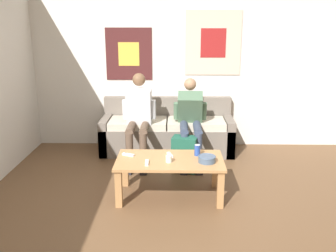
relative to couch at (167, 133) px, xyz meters
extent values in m
plane|color=brown|center=(0.05, -2.08, -0.28)|extent=(18.00, 18.00, 0.00)
cube|color=silver|center=(0.05, 0.35, 1.00)|extent=(10.00, 0.05, 2.55)
cube|color=#471E1E|center=(-0.58, 0.32, 1.13)|extent=(0.69, 0.01, 0.77)
cube|color=gold|center=(-0.58, 0.31, 1.13)|extent=(0.31, 0.01, 0.35)
cube|color=beige|center=(0.68, 0.32, 1.30)|extent=(0.83, 0.01, 0.94)
cube|color=maroon|center=(0.68, 0.31, 1.30)|extent=(0.37, 0.01, 0.42)
cube|color=#70665B|center=(0.00, 0.26, 0.11)|extent=(1.93, 0.13, 0.77)
cube|color=#70665B|center=(0.00, -0.09, -0.08)|extent=(1.93, 0.57, 0.40)
cube|color=#70665B|center=(-0.91, -0.09, -0.02)|extent=(0.12, 0.57, 0.52)
cube|color=#70665B|center=(0.91, -0.09, -0.02)|extent=(0.12, 0.57, 0.52)
cube|color=beige|center=(-0.42, -0.09, 0.17)|extent=(0.83, 0.53, 0.10)
cube|color=beige|center=(0.42, -0.09, 0.17)|extent=(0.83, 0.53, 0.10)
cube|color=#B27F4C|center=(0.06, -1.51, 0.14)|extent=(1.17, 0.63, 0.03)
cube|color=#B27F4C|center=(-0.47, -1.25, -0.08)|extent=(0.07, 0.07, 0.41)
cube|color=#B27F4C|center=(0.59, -1.25, -0.08)|extent=(0.07, 0.07, 0.41)
cube|color=#B27F4C|center=(-0.47, -1.77, -0.08)|extent=(0.07, 0.07, 0.41)
cube|color=#B27F4C|center=(0.59, -1.77, -0.08)|extent=(0.07, 0.07, 0.41)
cylinder|color=brown|center=(-0.47, -0.53, 0.22)|extent=(0.11, 0.45, 0.11)
cylinder|color=brown|center=(-0.47, -0.76, -0.02)|extent=(0.10, 0.10, 0.48)
cube|color=#232328|center=(-0.47, -0.83, -0.25)|extent=(0.11, 0.25, 0.05)
cylinder|color=brown|center=(-0.29, -0.53, 0.22)|extent=(0.11, 0.45, 0.11)
cylinder|color=brown|center=(-0.29, -0.76, -0.02)|extent=(0.10, 0.10, 0.48)
cube|color=#232328|center=(-0.29, -0.83, -0.25)|extent=(0.11, 0.25, 0.05)
cube|color=silver|center=(-0.38, -0.27, 0.46)|extent=(0.35, 0.30, 0.51)
sphere|color=brown|center=(-0.38, -0.22, 0.83)|extent=(0.18, 0.18, 0.18)
cylinder|color=silver|center=(-0.58, -0.28, 0.43)|extent=(0.08, 0.10, 0.27)
cylinder|color=silver|center=(-0.19, -0.28, 0.43)|extent=(0.08, 0.10, 0.27)
cylinder|color=#384256|center=(0.24, -0.53, 0.22)|extent=(0.11, 0.44, 0.11)
cylinder|color=#384256|center=(0.24, -0.75, -0.02)|extent=(0.10, 0.10, 0.48)
cube|color=#232328|center=(0.24, -0.82, -0.25)|extent=(0.11, 0.25, 0.05)
cylinder|color=#384256|center=(0.42, -0.53, 0.22)|extent=(0.11, 0.44, 0.11)
cylinder|color=#384256|center=(0.42, -0.75, -0.02)|extent=(0.10, 0.10, 0.48)
cube|color=#232328|center=(0.42, -0.82, -0.25)|extent=(0.11, 0.25, 0.05)
cube|color=#4C6B51|center=(0.33, -0.21, 0.43)|extent=(0.36, 0.41, 0.50)
sphere|color=#9E7556|center=(0.33, -0.06, 0.74)|extent=(0.17, 0.17, 0.17)
cylinder|color=#4C6B51|center=(0.14, -0.19, 0.38)|extent=(0.08, 0.13, 0.26)
cylinder|color=#4C6B51|center=(0.52, -0.19, 0.38)|extent=(0.08, 0.13, 0.26)
cube|color=#1E5642|center=(0.24, -0.78, -0.05)|extent=(0.35, 0.28, 0.46)
cube|color=#1E5642|center=(0.22, -0.87, -0.15)|extent=(0.23, 0.12, 0.21)
cylinder|color=#475B75|center=(0.46, -1.59, 0.19)|extent=(0.19, 0.19, 0.07)
torus|color=#475B75|center=(0.46, -1.59, 0.22)|extent=(0.19, 0.19, 0.02)
cylinder|color=silver|center=(0.06, -1.60, 0.19)|extent=(0.07, 0.07, 0.07)
cylinder|color=black|center=(0.06, -1.60, 0.24)|extent=(0.00, 0.00, 0.01)
cylinder|color=#28479E|center=(0.37, -1.38, 0.22)|extent=(0.07, 0.07, 0.12)
cylinder|color=silver|center=(0.37, -1.38, 0.28)|extent=(0.06, 0.06, 0.00)
cube|color=white|center=(0.06, -1.41, 0.17)|extent=(0.08, 0.15, 0.02)
cylinder|color=#333842|center=(0.05, -1.38, 0.18)|extent=(0.01, 0.01, 0.00)
cube|color=white|center=(-0.41, -1.41, 0.17)|extent=(0.15, 0.09, 0.02)
cylinder|color=#333842|center=(-0.44, -1.40, 0.18)|extent=(0.01, 0.01, 0.00)
cube|color=white|center=(-0.18, -1.65, 0.17)|extent=(0.04, 0.15, 0.02)
cylinder|color=#333842|center=(-0.18, -1.62, 0.18)|extent=(0.01, 0.01, 0.00)
camera|label=1|loc=(0.11, -5.34, 1.61)|focal=40.00mm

